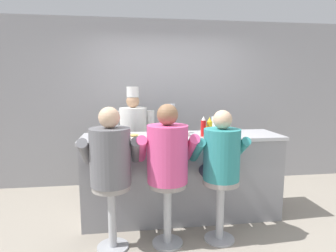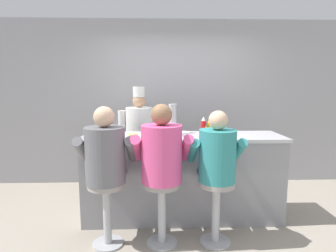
{
  "view_description": "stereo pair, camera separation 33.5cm",
  "coord_description": "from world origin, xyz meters",
  "px_view_note": "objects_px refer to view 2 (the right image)",
  "views": [
    {
      "loc": [
        -0.62,
        -3.0,
        1.64
      ],
      "look_at": [
        -0.18,
        0.29,
        1.16
      ],
      "focal_mm": 30.0,
      "sensor_mm": 36.0,
      "label": 1
    },
    {
      "loc": [
        -0.29,
        -3.03,
        1.64
      ],
      "look_at": [
        -0.18,
        0.29,
        1.16
      ],
      "focal_mm": 30.0,
      "sensor_mm": 36.0,
      "label": 2
    }
  ],
  "objects_px": {
    "coffee_mug_white": "(157,131)",
    "diner_seated_pink": "(162,158)",
    "diner_seated_grey": "(106,160)",
    "diner_seated_teal": "(217,161)",
    "cup_stack_steel": "(173,119)",
    "ketchup_bottle_red": "(203,127)",
    "cook_in_whites_near": "(140,135)",
    "cereal_bowl": "(183,134)",
    "water_pitcher_clear": "(219,125)",
    "mustard_bottle_yellow": "(210,128)",
    "breakfast_plate": "(133,136)",
    "hot_sauce_bottle_orange": "(207,132)"
  },
  "relations": [
    {
      "from": "ketchup_bottle_red",
      "to": "cook_in_whites_near",
      "type": "xyz_separation_m",
      "value": [
        -0.82,
        0.98,
        -0.26
      ]
    },
    {
      "from": "ketchup_bottle_red",
      "to": "diner_seated_pink",
      "type": "height_order",
      "value": "diner_seated_pink"
    },
    {
      "from": "coffee_mug_white",
      "to": "cook_in_whites_near",
      "type": "relative_size",
      "value": 0.09
    },
    {
      "from": "hot_sauce_bottle_orange",
      "to": "cook_in_whites_near",
      "type": "bearing_deg",
      "value": 128.32
    },
    {
      "from": "cook_in_whites_near",
      "to": "diner_seated_pink",
      "type": "bearing_deg",
      "value": -77.39
    },
    {
      "from": "cup_stack_steel",
      "to": "ketchup_bottle_red",
      "type": "bearing_deg",
      "value": -38.12
    },
    {
      "from": "hot_sauce_bottle_orange",
      "to": "coffee_mug_white",
      "type": "height_order",
      "value": "hot_sauce_bottle_orange"
    },
    {
      "from": "water_pitcher_clear",
      "to": "cup_stack_steel",
      "type": "bearing_deg",
      "value": 178.8
    },
    {
      "from": "hot_sauce_bottle_orange",
      "to": "water_pitcher_clear",
      "type": "relative_size",
      "value": 0.72
    },
    {
      "from": "cereal_bowl",
      "to": "breakfast_plate",
      "type": "bearing_deg",
      "value": -172.84
    },
    {
      "from": "cook_in_whites_near",
      "to": "cereal_bowl",
      "type": "bearing_deg",
      "value": -57.09
    },
    {
      "from": "diner_seated_grey",
      "to": "diner_seated_teal",
      "type": "bearing_deg",
      "value": -0.13
    },
    {
      "from": "cereal_bowl",
      "to": "diner_seated_grey",
      "type": "distance_m",
      "value": 1.0
    },
    {
      "from": "diner_seated_grey",
      "to": "diner_seated_pink",
      "type": "bearing_deg",
      "value": 0.13
    },
    {
      "from": "cereal_bowl",
      "to": "cup_stack_steel",
      "type": "relative_size",
      "value": 0.45
    },
    {
      "from": "hot_sauce_bottle_orange",
      "to": "coffee_mug_white",
      "type": "distance_m",
      "value": 0.62
    },
    {
      "from": "diner_seated_grey",
      "to": "diner_seated_pink",
      "type": "relative_size",
      "value": 0.98
    },
    {
      "from": "hot_sauce_bottle_orange",
      "to": "breakfast_plate",
      "type": "bearing_deg",
      "value": 174.0
    },
    {
      "from": "hot_sauce_bottle_orange",
      "to": "diner_seated_teal",
      "type": "relative_size",
      "value": 0.11
    },
    {
      "from": "mustard_bottle_yellow",
      "to": "diner_seated_grey",
      "type": "xyz_separation_m",
      "value": [
        -1.14,
        -0.47,
        -0.25
      ]
    },
    {
      "from": "cereal_bowl",
      "to": "mustard_bottle_yellow",
      "type": "bearing_deg",
      "value": -12.28
    },
    {
      "from": "diner_seated_pink",
      "to": "cook_in_whites_near",
      "type": "xyz_separation_m",
      "value": [
        -0.32,
        1.44,
        -0.02
      ]
    },
    {
      "from": "breakfast_plate",
      "to": "cereal_bowl",
      "type": "xyz_separation_m",
      "value": [
        0.59,
        0.07,
        0.01
      ]
    },
    {
      "from": "cup_stack_steel",
      "to": "diner_seated_pink",
      "type": "distance_m",
      "value": 0.81
    },
    {
      "from": "diner_seated_pink",
      "to": "diner_seated_teal",
      "type": "distance_m",
      "value": 0.56
    },
    {
      "from": "coffee_mug_white",
      "to": "diner_seated_pink",
      "type": "xyz_separation_m",
      "value": [
        0.05,
        -0.6,
        -0.18
      ]
    },
    {
      "from": "cereal_bowl",
      "to": "diner_seated_pink",
      "type": "xyz_separation_m",
      "value": [
        -0.26,
        -0.54,
        -0.16
      ]
    },
    {
      "from": "cup_stack_steel",
      "to": "mustard_bottle_yellow",
      "type": "bearing_deg",
      "value": -31.23
    },
    {
      "from": "mustard_bottle_yellow",
      "to": "water_pitcher_clear",
      "type": "distance_m",
      "value": 0.29
    },
    {
      "from": "ketchup_bottle_red",
      "to": "hot_sauce_bottle_orange",
      "type": "bearing_deg",
      "value": -73.85
    },
    {
      "from": "water_pitcher_clear",
      "to": "diner_seated_teal",
      "type": "height_order",
      "value": "diner_seated_teal"
    },
    {
      "from": "water_pitcher_clear",
      "to": "breakfast_plate",
      "type": "bearing_deg",
      "value": -166.61
    },
    {
      "from": "ketchup_bottle_red",
      "to": "diner_seated_teal",
      "type": "xyz_separation_m",
      "value": [
        0.07,
        -0.46,
        -0.28
      ]
    },
    {
      "from": "ketchup_bottle_red",
      "to": "cup_stack_steel",
      "type": "relative_size",
      "value": 0.65
    },
    {
      "from": "ketchup_bottle_red",
      "to": "mustard_bottle_yellow",
      "type": "relative_size",
      "value": 1.06
    },
    {
      "from": "cup_stack_steel",
      "to": "cook_in_whites_near",
      "type": "bearing_deg",
      "value": 123.44
    },
    {
      "from": "breakfast_plate",
      "to": "cook_in_whites_near",
      "type": "bearing_deg",
      "value": 89.49
    },
    {
      "from": "mustard_bottle_yellow",
      "to": "coffee_mug_white",
      "type": "bearing_deg",
      "value": 167.91
    },
    {
      "from": "mustard_bottle_yellow",
      "to": "diner_seated_teal",
      "type": "distance_m",
      "value": 0.55
    },
    {
      "from": "ketchup_bottle_red",
      "to": "breakfast_plate",
      "type": "xyz_separation_m",
      "value": [
        -0.83,
        0.01,
        -0.1
      ]
    },
    {
      "from": "hot_sauce_bottle_orange",
      "to": "cook_in_whites_near",
      "type": "relative_size",
      "value": 0.09
    },
    {
      "from": "ketchup_bottle_red",
      "to": "cook_in_whites_near",
      "type": "distance_m",
      "value": 1.3
    },
    {
      "from": "water_pitcher_clear",
      "to": "cereal_bowl",
      "type": "relative_size",
      "value": 1.23
    },
    {
      "from": "ketchup_bottle_red",
      "to": "cup_stack_steel",
      "type": "height_order",
      "value": "cup_stack_steel"
    },
    {
      "from": "ketchup_bottle_red",
      "to": "breakfast_plate",
      "type": "bearing_deg",
      "value": 179.42
    },
    {
      "from": "hot_sauce_bottle_orange",
      "to": "coffee_mug_white",
      "type": "xyz_separation_m",
      "value": [
        -0.57,
        0.23,
        -0.03
      ]
    },
    {
      "from": "cup_stack_steel",
      "to": "cook_in_whites_near",
      "type": "xyz_separation_m",
      "value": [
        -0.47,
        0.71,
        -0.34
      ]
    },
    {
      "from": "coffee_mug_white",
      "to": "cook_in_whites_near",
      "type": "height_order",
      "value": "cook_in_whites_near"
    },
    {
      "from": "breakfast_plate",
      "to": "diner_seated_teal",
      "type": "xyz_separation_m",
      "value": [
        0.89,
        -0.47,
        -0.18
      ]
    },
    {
      "from": "coffee_mug_white",
      "to": "cook_in_whites_near",
      "type": "distance_m",
      "value": 0.9
    }
  ]
}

